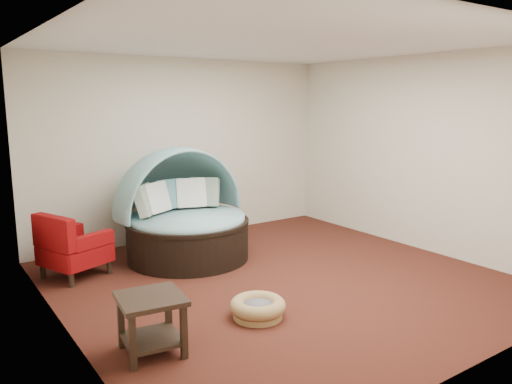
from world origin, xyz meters
TOP-DOWN VIEW (x-y plane):
  - floor at (0.00, 0.00)m, footprint 5.00×5.00m
  - wall_back at (0.00, 2.50)m, footprint 5.00×0.00m
  - wall_front at (0.00, -2.50)m, footprint 5.00×0.00m
  - wall_left at (-2.50, 0.00)m, footprint 0.00×5.00m
  - wall_right at (2.50, 0.00)m, footprint 0.00×5.00m
  - ceiling at (0.00, 0.00)m, footprint 5.00×5.00m
  - canopy_daybed at (-0.54, 1.50)m, footprint 1.89×1.81m
  - pet_basket at (-0.84, -0.72)m, footprint 0.70×0.70m
  - red_armchair at (-2.05, 1.55)m, footprint 0.90×0.90m
  - side_table at (-2.00, -0.78)m, footprint 0.60×0.60m

SIDE VIEW (x-z plane):
  - floor at x=0.00m, z-range 0.00..0.00m
  - pet_basket at x=-0.84m, z-range 0.00..0.20m
  - side_table at x=-2.00m, z-range 0.08..0.59m
  - red_armchair at x=-2.05m, z-range -0.03..0.78m
  - canopy_daybed at x=-0.54m, z-range -0.06..1.48m
  - wall_back at x=0.00m, z-range -1.10..3.90m
  - wall_front at x=0.00m, z-range -1.10..3.90m
  - wall_left at x=-2.50m, z-range -1.10..3.90m
  - wall_right at x=2.50m, z-range -1.10..3.90m
  - ceiling at x=0.00m, z-range 2.80..2.80m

